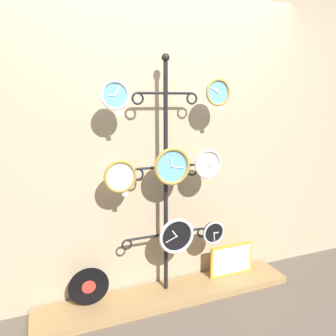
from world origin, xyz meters
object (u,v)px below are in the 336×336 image
clock_middle_right (208,164)px  clock_bottom_center (176,236)px  clock_bottom_right (213,233)px  vinyl_record (89,287)px  picture_frame (231,260)px  clock_middle_left (120,176)px  clock_top_left (115,95)px  display_stand (166,221)px  clock_top_right (218,92)px  clock_middle_center (172,166)px

clock_middle_right → clock_bottom_center: (-0.27, -0.01, -0.57)m
clock_bottom_right → clock_middle_right: bearing=-175.4°
clock_bottom_center → vinyl_record: (-0.70, 0.12, -0.36)m
picture_frame → clock_middle_left: bearing=-176.0°
clock_top_left → vinyl_record: 1.49m
display_stand → clock_middle_left: size_ratio=8.10×
clock_middle_right → clock_bottom_center: clock_middle_right is taller
clock_bottom_center → clock_bottom_right: (0.35, 0.01, -0.03)m
clock_top_right → clock_middle_left: 1.00m
clock_middle_right → clock_bottom_right: 0.61m
clock_middle_center → clock_top_left: bearing=-179.2°
display_stand → clock_middle_center: bearing=-80.2°
clock_middle_center → clock_bottom_right: size_ratio=1.48×
clock_bottom_center → clock_bottom_right: bearing=2.1°
clock_middle_left → picture_frame: (1.04, 0.07, -0.90)m
clock_top_right → clock_middle_left: size_ratio=0.85×
clock_top_left → clock_middle_center: clock_top_left is taller
clock_middle_center → clock_bottom_center: 0.57m
display_stand → vinyl_record: bearing=-179.8°
clock_top_left → clock_middle_left: size_ratio=0.83×
display_stand → clock_middle_right: 0.59m
picture_frame → clock_bottom_right: bearing=-159.7°
picture_frame → display_stand: bearing=178.8°
clock_middle_center → clock_middle_right: size_ratio=1.26×
clock_top_right → clock_middle_center: bearing=179.8°
clock_top_left → clock_top_right: 0.82m
clock_top_left → clock_bottom_center: (0.46, -0.02, -1.11)m
display_stand → clock_bottom_center: bearing=-69.1°
clock_middle_right → vinyl_record: bearing=173.5°
clock_bottom_right → clock_middle_center: bearing=178.1°
vinyl_record → clock_bottom_right: bearing=-5.7°
display_stand → clock_top_left: bearing=-166.4°
picture_frame → clock_middle_center: bearing=-172.7°
clock_middle_center → clock_middle_right: bearing=-3.5°
clock_middle_right → display_stand: bearing=160.5°
vinyl_record → picture_frame: (1.30, -0.01, -0.01)m
clock_top_left → picture_frame: clock_top_left is taller
clock_top_left → picture_frame: bearing=4.7°
picture_frame → clock_middle_right: bearing=-163.1°
clock_middle_left → clock_bottom_center: size_ratio=0.82×
clock_bottom_right → vinyl_record: clock_bottom_right is taller
clock_middle_left → clock_bottom_center: clock_middle_left is taller
clock_top_right → vinyl_record: bearing=174.9°
clock_middle_center → picture_frame: bearing=7.3°
clock_top_left → clock_bottom_center: clock_top_left is taller
clock_top_right → clock_middle_left: (-0.79, 0.01, -0.61)m
clock_middle_center → picture_frame: size_ratio=0.69×
clock_middle_right → clock_bottom_right: bearing=4.6°
clock_middle_left → clock_middle_center: bearing=-1.2°
display_stand → vinyl_record: display_stand is taller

